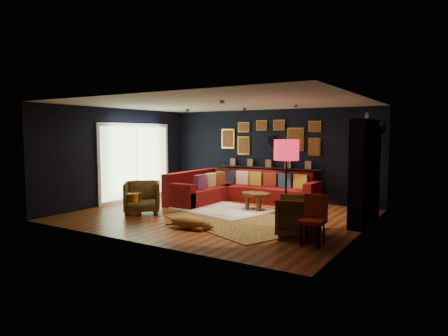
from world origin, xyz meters
The scene contains 20 objects.
floor centered at (0.00, 0.00, 0.00)m, with size 6.50×6.50×0.00m, color #9B5026.
room_walls centered at (0.00, 0.00, 1.59)m, with size 6.50×6.50×6.50m.
sectional centered at (-0.61, 1.81, 0.32)m, with size 3.41×2.69×0.86m.
ledge centered at (0.00, 2.68, 0.92)m, with size 3.20×0.12×0.04m, color black.
gallery_wall centered at (-0.01, 2.72, 1.81)m, with size 3.15×0.04×1.02m.
sunburst_mirror centered at (0.10, 2.72, 1.70)m, with size 0.47×0.16×0.47m.
fireplace centered at (3.09, 0.90, 1.02)m, with size 0.31×1.60×2.20m.
deer_head centered at (3.14, 1.40, 2.05)m, with size 0.50×0.28×0.45m.
sliding_door centered at (-3.22, 0.60, 1.10)m, with size 0.06×2.80×2.20m.
ceiling_spots centered at (0.00, 0.80, 2.56)m, with size 3.30×2.50×0.06m.
shag_rug centered at (-0.25, 0.56, 0.02)m, with size 2.25×1.64×0.03m, color silver.
leopard_rug centered at (0.80, -0.35, 0.01)m, with size 3.06×2.19×0.02m, color tan.
coffee_table centered at (0.48, 0.96, 0.36)m, with size 0.96×0.81×0.41m.
pouf centered at (-1.30, 1.50, 0.19)m, with size 0.48×0.48×0.31m, color #A41B1B.
armchair_left centered at (-1.69, -0.76, 0.42)m, with size 0.82×0.77×0.84m, color #B68F45.
armchair_right centered at (2.31, -0.84, 0.42)m, with size 0.81×0.76×0.83m, color #B68F45.
gold_stool centered at (-1.78, -1.00, 0.26)m, with size 0.41×0.41×0.51m, color gold.
orange_chair centered at (2.75, -1.25, 0.51)m, with size 0.43×0.43×0.87m.
floor_lamp centered at (1.89, -0.46, 1.52)m, with size 0.49×0.49×1.80m.
dog centered at (0.20, -1.45, 0.19)m, with size 1.09×0.53×0.34m, color #A76D3C, non-canonical shape.
Camera 1 is at (5.00, -7.78, 1.92)m, focal length 32.00 mm.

